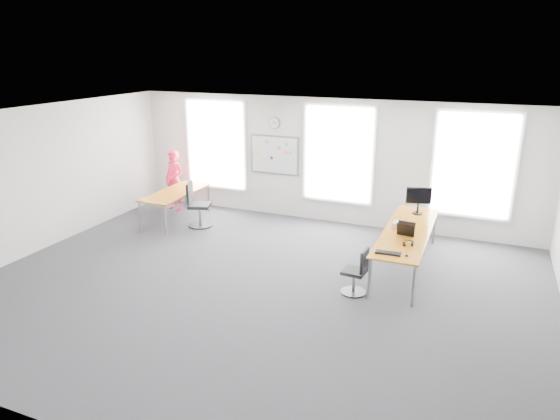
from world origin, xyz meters
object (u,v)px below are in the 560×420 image
at_px(desk_right, 407,233).
at_px(headphones, 408,243).
at_px(person, 174,180).
at_px(monitor, 419,198).
at_px(chair_left, 197,207).
at_px(desk_left, 176,194).
at_px(keyboard, 388,253).
at_px(chair_right, 357,274).

xyz_separation_m(desk_right, headphones, (0.13, -0.78, 0.10)).
relative_size(person, monitor, 2.74).
bearing_deg(monitor, chair_left, 169.80).
height_order(desk_left, person, person).
relative_size(desk_right, keyboard, 7.39).
relative_size(person, keyboard, 3.67).
height_order(desk_right, person, person).
relative_size(person, headphones, 8.79).
height_order(chair_left, keyboard, chair_left).
height_order(keyboard, monitor, monitor).
distance_m(chair_right, headphones, 1.08).
height_order(desk_right, headphones, headphones).
distance_m(chair_right, monitor, 2.69).
bearing_deg(chair_left, chair_right, -132.65).
xyz_separation_m(desk_right, monitor, (0.03, 1.08, 0.40)).
xyz_separation_m(desk_left, headphones, (5.82, -1.44, 0.14)).
xyz_separation_m(headphones, monitor, (-0.10, 1.85, 0.30)).
bearing_deg(desk_right, headphones, -80.66).
bearing_deg(person, keyboard, -12.64).
bearing_deg(monitor, desk_right, -108.17).
height_order(person, keyboard, person).
bearing_deg(person, chair_right, -15.57).
height_order(desk_left, chair_left, chair_left).
bearing_deg(desk_left, chair_left, -12.19).
relative_size(chair_left, monitor, 1.88).
distance_m(chair_left, person, 1.56).
distance_m(desk_right, chair_right, 1.59).
bearing_deg(person, desk_right, -1.56).
distance_m(person, headphones, 6.74).
relative_size(desk_right, desk_left, 1.55).
bearing_deg(chair_left, person, 34.63).
distance_m(desk_left, headphones, 6.00).
bearing_deg(person, desk_left, -43.31).
xyz_separation_m(desk_right, chair_right, (-0.61, -1.43, -0.36)).
relative_size(desk_left, chair_left, 1.90).
bearing_deg(desk_left, desk_right, -6.68).
distance_m(chair_left, headphones, 5.31).
bearing_deg(monitor, headphones, -103.53).
bearing_deg(desk_right, person, 167.07).
height_order(headphones, monitor, monitor).
distance_m(chair_right, keyboard, 0.65).
xyz_separation_m(chair_right, chair_left, (-4.40, 1.95, 0.10)).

